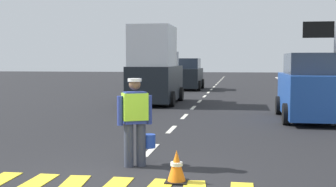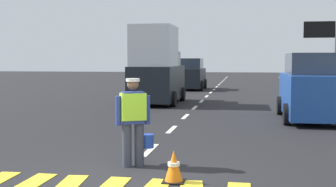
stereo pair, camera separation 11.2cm
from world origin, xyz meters
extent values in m
plane|color=black|center=(0.00, 21.00, 0.00)|extent=(96.00, 96.00, 0.00)
cube|color=silver|center=(0.00, 2.70, 0.01)|extent=(0.14, 1.40, 0.01)
cube|color=silver|center=(0.00, 5.70, 0.01)|extent=(0.14, 1.40, 0.01)
cube|color=silver|center=(0.00, 8.70, 0.01)|extent=(0.14, 1.40, 0.01)
cube|color=silver|center=(0.00, 11.70, 0.01)|extent=(0.14, 1.40, 0.01)
cube|color=silver|center=(0.00, 14.70, 0.01)|extent=(0.14, 1.40, 0.01)
cube|color=silver|center=(0.00, 17.70, 0.01)|extent=(0.14, 1.40, 0.01)
cube|color=silver|center=(0.00, 20.70, 0.01)|extent=(0.14, 1.40, 0.01)
cube|color=silver|center=(0.00, 23.70, 0.01)|extent=(0.14, 1.40, 0.01)
cube|color=silver|center=(0.00, 26.70, 0.01)|extent=(0.14, 1.40, 0.01)
cube|color=silver|center=(0.00, 29.70, 0.01)|extent=(0.14, 1.40, 0.01)
cube|color=silver|center=(0.00, 32.70, 0.01)|extent=(0.14, 1.40, 0.01)
cube|color=silver|center=(0.00, 35.70, 0.01)|extent=(0.14, 1.40, 0.01)
cube|color=silver|center=(0.00, 38.70, 0.01)|extent=(0.14, 1.40, 0.01)
cube|color=silver|center=(0.00, 41.70, 0.01)|extent=(0.14, 1.40, 0.01)
cube|color=silver|center=(0.00, 44.70, 0.01)|extent=(0.14, 1.40, 0.01)
cube|color=silver|center=(0.00, 47.70, 0.01)|extent=(0.14, 1.40, 0.01)
cylinder|color=#383D4C|center=(-0.11, 1.14, 0.41)|extent=(0.18, 0.18, 0.82)
cylinder|color=#383D4C|center=(0.10, 1.25, 0.41)|extent=(0.18, 0.18, 0.82)
cube|color=navy|center=(0.00, 1.20, 1.12)|extent=(0.47, 0.40, 0.60)
cube|color=#A5EA33|center=(0.00, 1.20, 1.14)|extent=(0.54, 0.46, 0.51)
cylinder|color=navy|center=(-0.25, 1.07, 1.07)|extent=(0.11, 0.11, 0.55)
cylinder|color=navy|center=(0.25, 1.33, 1.07)|extent=(0.11, 0.11, 0.55)
sphere|color=brown|center=(0.00, 1.20, 1.56)|extent=(0.22, 0.22, 0.22)
cylinder|color=silver|center=(0.00, 1.20, 1.64)|extent=(0.26, 0.26, 0.06)
cylinder|color=#2347B7|center=(0.22, 1.42, 0.45)|extent=(0.26, 0.26, 0.26)
cylinder|color=gray|center=(4.82, 7.35, 1.60)|extent=(0.10, 0.10, 3.20)
cube|color=white|center=(4.42, 7.38, 2.95)|extent=(1.10, 0.05, 0.44)
cube|color=black|center=(4.42, 7.36, 2.95)|extent=(1.16, 0.04, 0.50)
cube|color=black|center=(0.93, 0.23, 0.01)|extent=(0.36, 0.36, 0.03)
cone|color=orange|center=(0.93, 0.23, 0.28)|extent=(0.30, 0.30, 0.51)
cylinder|color=white|center=(0.93, 0.23, 0.31)|extent=(0.20, 0.20, 0.06)
cube|color=black|center=(-1.92, 13.37, 0.96)|extent=(1.90, 4.60, 1.56)
cube|color=#2D3847|center=(-1.92, 14.17, 2.09)|extent=(1.67, 1.61, 0.70)
cube|color=silver|center=(-1.92, 12.56, 2.64)|extent=(1.80, 2.53, 1.80)
cylinder|color=black|center=(-0.95, 11.94, 0.34)|extent=(0.22, 0.68, 0.68)
cylinder|color=black|center=(-2.89, 11.94, 0.34)|extent=(0.22, 0.68, 0.68)
cylinder|color=black|center=(-0.95, 14.79, 0.34)|extent=(0.22, 0.68, 0.68)
cylinder|color=black|center=(-2.89, 14.79, 0.34)|extent=(0.22, 0.68, 0.68)
cube|color=#1E4799|center=(4.21, 8.58, 0.86)|extent=(1.61, 4.38, 1.36)
cube|color=#2D3847|center=(4.21, 8.47, 1.89)|extent=(1.42, 2.41, 0.70)
cylinder|color=black|center=(3.38, 9.94, 0.34)|extent=(0.22, 0.68, 0.68)
cylinder|color=black|center=(5.03, 9.94, 0.34)|extent=(0.22, 0.68, 0.68)
cylinder|color=black|center=(3.38, 7.22, 0.34)|extent=(0.22, 0.68, 0.68)
cube|color=black|center=(-1.60, 23.43, 0.81)|extent=(1.74, 4.17, 1.27)
cube|color=#2D3847|center=(-1.60, 23.53, 1.80)|extent=(1.53, 2.30, 0.70)
cylinder|color=black|center=(-0.71, 22.13, 0.34)|extent=(0.22, 0.68, 0.68)
cylinder|color=black|center=(-2.49, 22.13, 0.34)|extent=(0.22, 0.68, 0.68)
cylinder|color=black|center=(-0.71, 24.72, 0.34)|extent=(0.22, 0.68, 0.68)
cylinder|color=black|center=(-2.49, 24.72, 0.34)|extent=(0.22, 0.68, 0.68)
camera|label=1|loc=(1.95, -6.82, 2.00)|focal=47.11mm
camera|label=2|loc=(2.06, -6.80, 2.00)|focal=47.11mm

